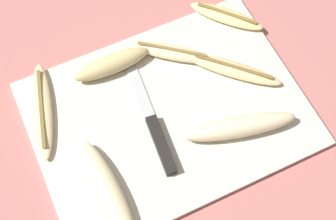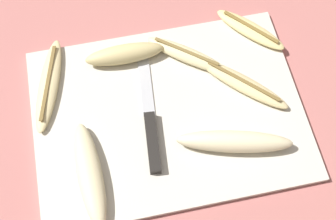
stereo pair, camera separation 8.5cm
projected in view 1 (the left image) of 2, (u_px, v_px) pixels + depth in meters
The scene contains 10 objects.
ground_plane at pixel (168, 115), 0.87m from camera, with size 4.00×4.00×0.00m, color #B76B66.
cutting_board at pixel (168, 114), 0.86m from camera, with size 0.49×0.36×0.01m.
knife at pixel (156, 133), 0.83m from camera, with size 0.04×0.26×0.02m.
banana_cream_curved at pixel (108, 190), 0.78m from camera, with size 0.05×0.19×0.03m.
banana_pale_long at pixel (240, 127), 0.83m from camera, with size 0.21×0.09×0.04m.
banana_mellow_near at pixel (233, 69), 0.89m from camera, with size 0.16×0.16×0.02m.
banana_soft_right at pixel (172, 52), 0.90m from camera, with size 0.15×0.13×0.02m.
banana_ripe_center at pixel (42, 110), 0.85m from camera, with size 0.09×0.20×0.02m.
banana_spotted_left at pixel (111, 64), 0.88m from camera, with size 0.15×0.04×0.04m.
banana_golden_short at pixel (226, 16), 0.94m from camera, with size 0.13×0.14×0.02m.
Camera 1 is at (-0.15, -0.33, 0.79)m, focal length 50.00 mm.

